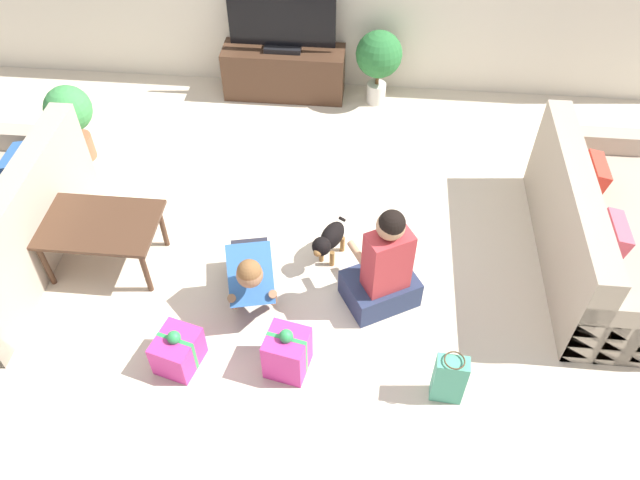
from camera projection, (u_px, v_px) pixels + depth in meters
ground_plane at (300, 258)px, 5.15m from camera, size 16.00×16.00×0.00m
sofa_right at (602, 236)px, 4.90m from camera, size 0.93×2.00×0.87m
coffee_table at (100, 228)px, 4.81m from camera, size 0.91×0.61×0.47m
tv_console at (284, 72)px, 6.59m from camera, size 1.27×0.40×0.53m
tv at (282, 23)px, 6.18m from camera, size 1.08×0.20×0.65m
potted_plant_corner_left at (70, 115)px, 5.69m from camera, size 0.43×0.43×0.77m
potted_plant_back_right at (379, 57)px, 6.30m from camera, size 0.47×0.47×0.79m
person_kneeling at (251, 274)px, 4.62m from camera, size 0.47×0.78×0.74m
person_sitting at (384, 270)px, 4.58m from camera, size 0.65×0.62×0.98m
dog at (329, 240)px, 4.96m from camera, size 0.28×0.46×0.36m
gift_box_a at (178, 351)px, 4.36m from camera, size 0.35×0.37×0.36m
gift_box_b at (287, 352)px, 4.31m from camera, size 0.33×0.33×0.43m
gift_bag_a at (449, 379)px, 4.13m from camera, size 0.22×0.15×0.45m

